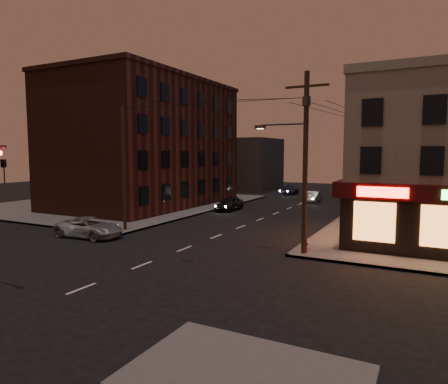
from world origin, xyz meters
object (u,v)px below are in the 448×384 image
Objects in this scene: sedan_near at (229,204)px; fire_hydrant at (305,244)px; sedan_far at (290,190)px; sedan_mid at (313,197)px; suv_cross at (89,227)px.

sedan_near is 17.95m from fire_hydrant.
fire_hydrant is at bearing -74.16° from sedan_far.
sedan_near reaches higher than fire_hydrant.
sedan_far is (0.47, 17.86, -0.04)m from sedan_near.
sedan_mid is 4.60× the size of fire_hydrant.
suv_cross is at bearing -110.60° from sedan_mid.
sedan_near reaches higher than sedan_mid.
sedan_near is 0.91× the size of sedan_far.
sedan_mid is 8.98m from sedan_far.
suv_cross is at bearing -99.05° from sedan_near.
sedan_mid is at bearing -58.05° from sedan_far.
sedan_near is 17.87m from sedan_far.
sedan_near reaches higher than suv_cross.
sedan_mid is at bearing 62.68° from sedan_near.
sedan_far is at bearing 89.53° from sedan_near.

